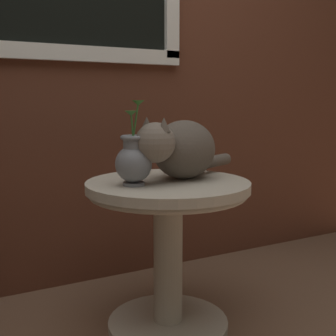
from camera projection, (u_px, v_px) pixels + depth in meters
back_wall at (54, 4)px, 1.97m from camera, size 4.00×0.07×2.60m
wicker_side_table at (168, 228)px, 1.70m from camera, size 0.62×0.62×0.58m
cat at (180, 149)px, 1.69m from camera, size 0.53×0.31×0.24m
pewter_vase_with_ivy at (134, 160)px, 1.57m from camera, size 0.13×0.13×0.30m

